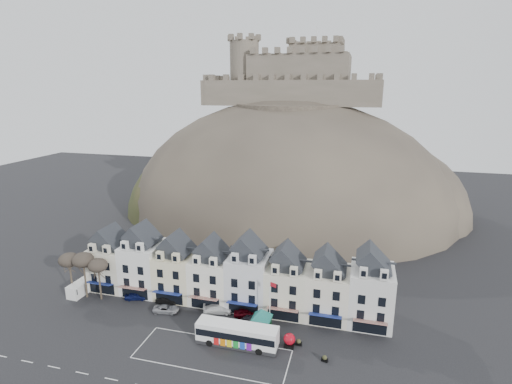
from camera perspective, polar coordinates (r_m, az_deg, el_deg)
ground at (r=61.95m, az=-8.56°, el=-22.30°), size 300.00×300.00×0.00m
coach_bay_markings at (r=62.22m, az=-6.24°, el=-22.02°), size 22.00×7.50×0.01m
townhouse_terrace at (r=71.80m, az=-3.46°, el=-11.61°), size 54.40×9.35×11.80m
castle_hill at (r=121.36m, az=4.99°, el=-3.06°), size 100.00×76.00×68.00m
castle at (r=122.59m, az=5.67°, el=16.13°), size 50.20×22.20×22.00m
tree_left_far at (r=80.48m, az=-25.16°, el=-8.81°), size 3.61×3.61×8.24m
tree_left_mid at (r=78.53m, az=-23.49°, el=-8.93°), size 3.78×3.78×8.64m
tree_left_near at (r=77.04m, az=-21.66°, el=-9.76°), size 3.43×3.43×7.84m
bus at (r=62.53m, az=-2.71°, el=-19.58°), size 12.23×2.88×3.45m
bus_shelter at (r=64.82m, az=0.80°, el=-17.02°), size 6.16×6.16×3.91m
red_buoy at (r=62.85m, az=4.79°, el=-20.33°), size 1.73×1.73×2.14m
flagpole at (r=65.00m, az=2.06°, el=-15.26°), size 1.11×0.49×8.17m
white_van at (r=82.59m, az=-23.76°, el=-12.42°), size 2.42×5.22×2.35m
planter_west at (r=63.62m, az=6.10°, el=-20.57°), size 1.00×0.68×0.98m
planter_east at (r=61.16m, az=9.78°, el=-22.40°), size 1.01×0.69×0.92m
car_navy at (r=77.45m, az=-16.79°, el=-14.04°), size 4.18×2.68×1.33m
car_black at (r=74.71m, az=-12.68°, el=-14.92°), size 3.76×1.33×1.24m
car_silver at (r=72.34m, az=-12.73°, el=-15.99°), size 4.63×2.83×1.22m
car_white at (r=70.79m, az=-5.49°, el=-16.31°), size 5.27×3.40×1.42m
car_maroon at (r=69.56m, az=-1.44°, el=-16.87°), size 4.35×2.74×1.38m
car_charcoal at (r=67.20m, az=-0.24°, el=-18.12°), size 4.39×2.80×1.37m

